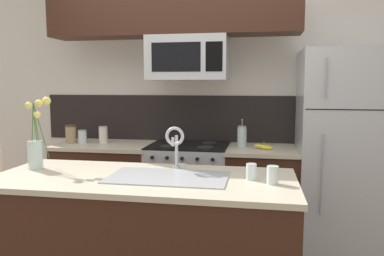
# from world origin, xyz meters

# --- Properties ---
(rear_partition) EXTENTS (5.20, 0.10, 2.60)m
(rear_partition) POSITION_xyz_m (0.30, 1.28, 1.30)
(rear_partition) COLOR silver
(rear_partition) RESTS_ON ground
(splash_band) EXTENTS (3.28, 0.01, 0.48)m
(splash_band) POSITION_xyz_m (0.00, 1.22, 1.15)
(splash_band) COLOR black
(splash_band) RESTS_ON rear_partition
(back_counter_left) EXTENTS (0.97, 0.65, 0.91)m
(back_counter_left) POSITION_xyz_m (-0.85, 0.90, 0.46)
(back_counter_left) COLOR #381E14
(back_counter_left) RESTS_ON ground
(back_counter_right) EXTENTS (0.67, 0.65, 0.91)m
(back_counter_right) POSITION_xyz_m (0.70, 0.90, 0.46)
(back_counter_right) COLOR #381E14
(back_counter_right) RESTS_ON ground
(stove_range) EXTENTS (0.76, 0.64, 0.93)m
(stove_range) POSITION_xyz_m (0.00, 0.90, 0.46)
(stove_range) COLOR #B7BABF
(stove_range) RESTS_ON ground
(microwave) EXTENTS (0.74, 0.40, 0.40)m
(microwave) POSITION_xyz_m (0.00, 0.88, 1.75)
(microwave) COLOR #B7BABF
(upper_cabinet_band) EXTENTS (2.34, 0.34, 0.60)m
(upper_cabinet_band) POSITION_xyz_m (-0.15, 0.85, 2.25)
(upper_cabinet_band) COLOR #381E14
(refrigerator) EXTENTS (0.81, 0.74, 1.81)m
(refrigerator) POSITION_xyz_m (1.43, 0.92, 0.90)
(refrigerator) COLOR #B7BABF
(refrigerator) RESTS_ON ground
(storage_jar_tall) EXTENTS (0.11, 0.11, 0.18)m
(storage_jar_tall) POSITION_xyz_m (-1.22, 0.88, 1.00)
(storage_jar_tall) COLOR #997F5B
(storage_jar_tall) RESTS_ON back_counter_left
(storage_jar_medium) EXTENTS (0.09, 0.09, 0.13)m
(storage_jar_medium) POSITION_xyz_m (-1.10, 0.89, 0.98)
(storage_jar_medium) COLOR silver
(storage_jar_medium) RESTS_ON back_counter_left
(storage_jar_short) EXTENTS (0.09, 0.09, 0.17)m
(storage_jar_short) POSITION_xyz_m (-0.89, 0.92, 1.00)
(storage_jar_short) COLOR silver
(storage_jar_short) RESTS_ON back_counter_left
(banana_bunch) EXTENTS (0.19, 0.12, 0.08)m
(banana_bunch) POSITION_xyz_m (0.71, 0.84, 0.93)
(banana_bunch) COLOR yellow
(banana_bunch) RESTS_ON back_counter_right
(french_press) EXTENTS (0.09, 0.09, 0.27)m
(french_press) POSITION_xyz_m (0.51, 0.96, 1.01)
(french_press) COLOR silver
(french_press) RESTS_ON back_counter_right
(island_counter) EXTENTS (1.96, 0.82, 0.91)m
(island_counter) POSITION_xyz_m (-0.07, -0.35, 0.46)
(island_counter) COLOR #381E14
(island_counter) RESTS_ON ground
(kitchen_sink) EXTENTS (0.76, 0.44, 0.16)m
(kitchen_sink) POSITION_xyz_m (0.10, -0.35, 0.84)
(kitchen_sink) COLOR #ADAFB5
(kitchen_sink) RESTS_ON island_counter
(sink_faucet) EXTENTS (0.14, 0.14, 0.31)m
(sink_faucet) POSITION_xyz_m (0.10, -0.13, 1.11)
(sink_faucet) COLOR #B7BABF
(sink_faucet) RESTS_ON island_counter
(drinking_glass) EXTENTS (0.07, 0.07, 0.10)m
(drinking_glass) POSITION_xyz_m (0.62, -0.30, 0.96)
(drinking_glass) COLOR silver
(drinking_glass) RESTS_ON island_counter
(spare_glass) EXTENTS (0.07, 0.07, 0.11)m
(spare_glass) POSITION_xyz_m (0.75, -0.39, 0.96)
(spare_glass) COLOR silver
(spare_glass) RESTS_ON island_counter
(flower_vase) EXTENTS (0.13, 0.17, 0.51)m
(flower_vase) POSITION_xyz_m (-0.87, -0.26, 1.06)
(flower_vase) COLOR silver
(flower_vase) RESTS_ON island_counter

